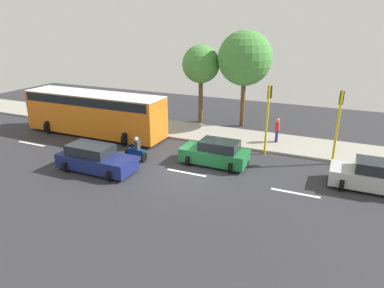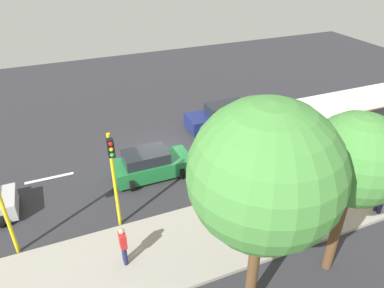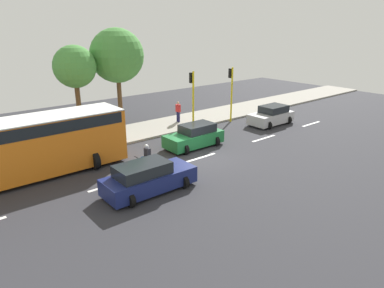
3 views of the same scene
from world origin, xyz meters
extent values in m
cube|color=#2D2D33|center=(0.00, 0.00, -0.05)|extent=(40.00, 60.00, 0.10)
cube|color=#9E998E|center=(7.00, 0.00, 0.07)|extent=(4.00, 60.00, 0.15)
cube|color=white|center=(0.00, -12.00, 0.01)|extent=(0.20, 2.40, 0.01)
cube|color=white|center=(0.00, -6.00, 0.01)|extent=(0.20, 2.40, 0.01)
cube|color=white|center=(0.00, 0.00, 0.01)|extent=(0.20, 2.40, 0.01)
cube|color=white|center=(0.00, 6.00, 0.01)|extent=(0.20, 2.40, 0.01)
cube|color=#1E7238|center=(1.82, -0.98, 0.56)|extent=(1.72, 3.98, 0.80)
cube|color=#1E2328|center=(1.82, -1.30, 1.24)|extent=(1.44, 2.23, 0.56)
cylinder|color=black|center=(1.08, 0.33, 0.32)|extent=(0.64, 0.22, 0.64)
cylinder|color=black|center=(2.57, 0.33, 0.32)|extent=(0.64, 0.22, 0.64)
cylinder|color=black|center=(1.08, -2.29, 0.32)|extent=(0.64, 0.22, 0.64)
cylinder|color=black|center=(2.57, -2.29, 0.32)|extent=(0.64, 0.22, 0.64)
cube|color=navy|center=(-1.80, 4.80, 0.56)|extent=(1.76, 4.55, 0.80)
cube|color=#1E2328|center=(-1.80, 5.16, 1.24)|extent=(1.48, 2.55, 0.56)
cylinder|color=black|center=(-1.03, 3.29, 0.32)|extent=(0.64, 0.22, 0.64)
cylinder|color=black|center=(-2.58, 3.29, 0.32)|extent=(0.64, 0.22, 0.64)
cylinder|color=black|center=(-1.03, 6.30, 0.32)|extent=(0.64, 0.22, 0.64)
cylinder|color=black|center=(-2.58, 6.30, 0.32)|extent=(0.64, 0.22, 0.64)
cube|color=#B7B7BC|center=(2.10, -9.35, 0.56)|extent=(1.81, 3.87, 0.80)
cube|color=#1E2328|center=(2.10, -9.66, 1.24)|extent=(1.52, 2.17, 0.56)
cylinder|color=black|center=(1.30, -8.07, 0.32)|extent=(0.64, 0.22, 0.64)
cylinder|color=black|center=(2.89, -8.07, 0.32)|extent=(0.64, 0.22, 0.64)
cylinder|color=black|center=(1.30, -10.62, 0.32)|extent=(0.64, 0.22, 0.64)
cylinder|color=black|center=(2.89, -10.62, 0.32)|extent=(0.64, 0.22, 0.64)
cube|color=orange|center=(3.57, 9.19, 1.65)|extent=(2.50, 11.00, 2.90)
cube|color=black|center=(3.57, 9.19, 2.75)|extent=(2.52, 10.56, 0.60)
cube|color=white|center=(3.57, 9.19, 3.12)|extent=(2.50, 11.00, 0.08)
cylinder|color=black|center=(2.47, 5.67, 0.50)|extent=(1.00, 0.30, 1.00)
cylinder|color=black|center=(4.67, 5.67, 0.50)|extent=(1.00, 0.30, 1.00)
cylinder|color=black|center=(0.42, 4.23, 0.30)|extent=(0.60, 0.10, 0.60)
cylinder|color=black|center=(0.42, 3.03, 0.30)|extent=(0.60, 0.10, 0.60)
cube|color=navy|center=(0.42, 3.58, 0.55)|extent=(0.28, 1.10, 0.36)
sphere|color=navy|center=(0.42, 3.78, 0.73)|extent=(0.32, 0.32, 0.32)
cylinder|color=black|center=(0.42, 4.13, 0.90)|extent=(0.55, 0.04, 0.04)
cube|color=#333338|center=(0.42, 3.48, 1.00)|extent=(0.36, 0.24, 0.60)
sphere|color=silver|center=(0.42, 3.53, 1.40)|extent=(0.26, 0.26, 0.26)
cylinder|color=#1E1E4C|center=(8.46, 7.42, 0.57)|extent=(0.16, 0.16, 0.85)
cylinder|color=#1E1E4C|center=(8.66, 7.42, 0.57)|extent=(0.16, 0.16, 0.85)
cube|color=silver|center=(8.56, 7.42, 1.30)|extent=(0.40, 0.24, 0.60)
sphere|color=tan|center=(8.56, 7.42, 1.73)|extent=(0.22, 0.22, 0.22)
cylinder|color=#1E1E4C|center=(6.93, -3.67, 0.57)|extent=(0.16, 0.16, 0.85)
cylinder|color=#1E1E4C|center=(7.13, -3.67, 0.57)|extent=(0.16, 0.16, 0.85)
cube|color=red|center=(7.03, -3.67, 1.30)|extent=(0.40, 0.24, 0.60)
sphere|color=tan|center=(7.03, -3.67, 1.73)|extent=(0.22, 0.22, 0.22)
cylinder|color=yellow|center=(4.75, -7.46, 2.25)|extent=(0.14, 0.14, 4.50)
cube|color=black|center=(4.97, -7.46, 4.00)|extent=(0.24, 0.24, 0.76)
sphere|color=red|center=(5.09, -7.46, 4.24)|extent=(0.16, 0.16, 0.16)
sphere|color=#F2A50C|center=(5.09, -7.46, 4.00)|extent=(0.16, 0.16, 0.16)
sphere|color=green|center=(5.09, -7.46, 3.76)|extent=(0.16, 0.16, 0.16)
cylinder|color=yellow|center=(4.75, -3.37, 2.25)|extent=(0.14, 0.14, 4.50)
cube|color=black|center=(4.97, -3.37, 4.00)|extent=(0.24, 0.24, 0.76)
sphere|color=red|center=(5.09, -3.37, 4.24)|extent=(0.16, 0.16, 0.16)
sphere|color=#F2A50C|center=(5.09, -3.37, 4.00)|extent=(0.16, 0.16, 0.16)
sphere|color=green|center=(5.09, -3.37, 3.76)|extent=(0.16, 0.16, 0.16)
cylinder|color=brown|center=(10.30, -0.21, 1.98)|extent=(0.36, 0.36, 3.95)
sphere|color=#478C3D|center=(10.30, -0.21, 5.43)|extent=(4.21, 4.21, 4.21)
cylinder|color=brown|center=(10.03, 3.34, 1.89)|extent=(0.36, 0.36, 3.78)
sphere|color=#478C3D|center=(10.03, 3.34, 4.85)|extent=(3.06, 3.06, 3.06)
camera|label=1|loc=(-16.04, -7.52, 8.07)|focal=32.04mm
camera|label=2|loc=(16.64, -4.95, 10.89)|focal=33.35mm
camera|label=3|loc=(-14.79, 12.84, 7.63)|focal=32.24mm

